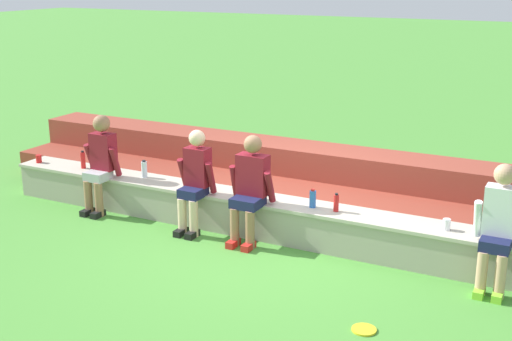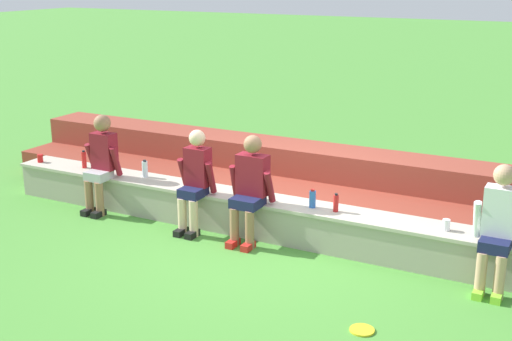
{
  "view_description": "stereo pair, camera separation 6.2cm",
  "coord_description": "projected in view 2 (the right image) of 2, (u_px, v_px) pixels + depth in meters",
  "views": [
    {
      "loc": [
        3.36,
        -6.83,
        3.18
      ],
      "look_at": [
        -0.28,
        0.24,
        0.82
      ],
      "focal_mm": 47.47,
      "sensor_mm": 36.0,
      "label": 1
    },
    {
      "loc": [
        3.41,
        -6.8,
        3.18
      ],
      "look_at": [
        -0.28,
        0.24,
        0.82
      ],
      "focal_mm": 47.47,
      "sensor_mm": 36.0,
      "label": 2
    }
  ],
  "objects": [
    {
      "name": "ground_plane",
      "position": [
        267.0,
        243.0,
        8.2
      ],
      "size": [
        80.0,
        80.0,
        0.0
      ],
      "primitive_type": "plane",
      "color": "#4C9338"
    },
    {
      "name": "stone_seating_wall",
      "position": [
        276.0,
        218.0,
        8.33
      ],
      "size": [
        8.07,
        0.52,
        0.48
      ],
      "color": "#A8A08E",
      "rests_on": "ground"
    },
    {
      "name": "brick_bleachers",
      "position": [
        316.0,
        184.0,
        9.38
      ],
      "size": [
        9.55,
        1.37,
        0.8
      ],
      "color": "brown",
      "rests_on": "ground"
    },
    {
      "name": "person_far_left",
      "position": [
        101.0,
        160.0,
        9.12
      ],
      "size": [
        0.51,
        0.52,
        1.33
      ],
      "color": "#996B4C",
      "rests_on": "ground"
    },
    {
      "name": "person_left_of_center",
      "position": [
        195.0,
        179.0,
        8.42
      ],
      "size": [
        0.49,
        0.51,
        1.3
      ],
      "color": "beige",
      "rests_on": "ground"
    },
    {
      "name": "person_center",
      "position": [
        250.0,
        187.0,
        8.07
      ],
      "size": [
        0.56,
        0.53,
        1.31
      ],
      "color": "#996B4C",
      "rests_on": "ground"
    },
    {
      "name": "person_right_of_center",
      "position": [
        498.0,
        226.0,
        6.81
      ],
      "size": [
        0.51,
        0.52,
        1.33
      ],
      "color": "tan",
      "rests_on": "ground"
    },
    {
      "name": "water_bottle_center_gap",
      "position": [
        313.0,
        199.0,
        8.0
      ],
      "size": [
        0.08,
        0.08,
        0.23
      ],
      "color": "blue",
      "rests_on": "stone_seating_wall"
    },
    {
      "name": "water_bottle_near_left",
      "position": [
        336.0,
        203.0,
        7.86
      ],
      "size": [
        0.06,
        0.06,
        0.22
      ],
      "color": "red",
      "rests_on": "stone_seating_wall"
    },
    {
      "name": "water_bottle_mid_right",
      "position": [
        145.0,
        169.0,
        9.18
      ],
      "size": [
        0.08,
        0.08,
        0.24
      ],
      "color": "silver",
      "rests_on": "stone_seating_wall"
    },
    {
      "name": "water_bottle_mid_left",
      "position": [
        84.0,
        160.0,
        9.6
      ],
      "size": [
        0.07,
        0.07,
        0.25
      ],
      "color": "red",
      "rests_on": "stone_seating_wall"
    },
    {
      "name": "plastic_cup_left_end",
      "position": [
        40.0,
        158.0,
        9.91
      ],
      "size": [
        0.08,
        0.08,
        0.11
      ],
      "primitive_type": "cylinder",
      "color": "red",
      "rests_on": "stone_seating_wall"
    },
    {
      "name": "plastic_cup_middle",
      "position": [
        446.0,
        225.0,
        7.3
      ],
      "size": [
        0.08,
        0.08,
        0.13
      ],
      "primitive_type": "cylinder",
      "color": "white",
      "rests_on": "stone_seating_wall"
    },
    {
      "name": "frisbee",
      "position": [
        362.0,
        330.0,
        6.21
      ],
      "size": [
        0.23,
        0.23,
        0.02
      ],
      "primitive_type": "cylinder",
      "color": "yellow",
      "rests_on": "ground"
    }
  ]
}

